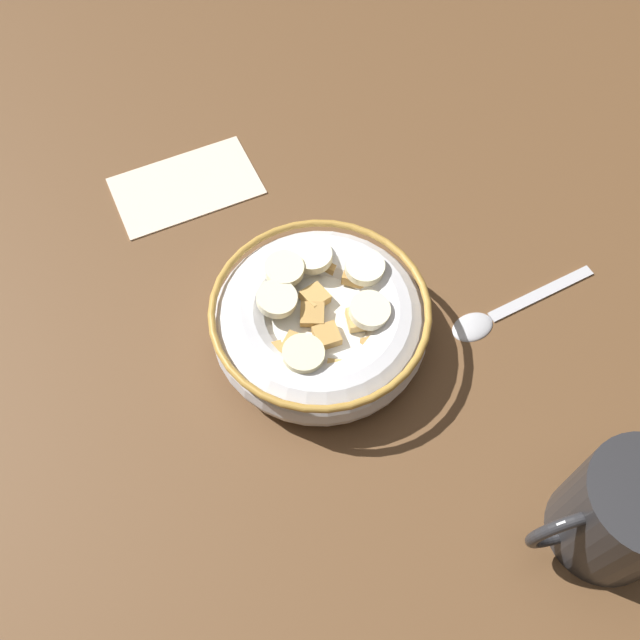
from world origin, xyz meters
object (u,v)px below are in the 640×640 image
Objects in this scene: coffee_mug at (621,514)px; spoon at (496,314)px; cereal_bowl at (320,321)px; folded_napkin at (186,186)px.

spoon is at bearing -89.41° from coffee_mug.
cereal_bowl is 1.30× the size of folded_napkin.
spoon is (-15.06, 1.85, -2.48)cm from cereal_bowl.
coffee_mug reaches higher than spoon.
coffee_mug reaches higher than cereal_bowl.
spoon is at bearing 137.55° from folded_napkin.
cereal_bowl is 1.21× the size of spoon.
cereal_bowl is at bearing -6.99° from spoon.
cereal_bowl is at bearing 112.79° from folded_napkin.
coffee_mug reaches higher than folded_napkin.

